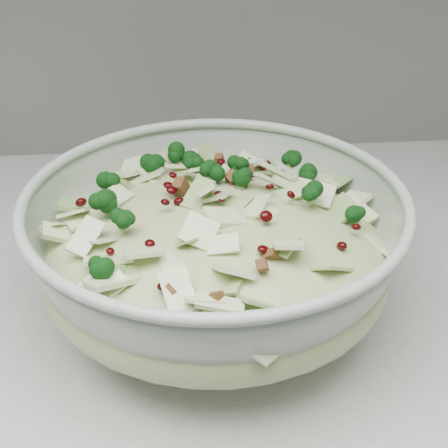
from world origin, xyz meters
name	(u,v)px	position (x,y,z in m)	size (l,w,h in m)	color
mixing_bowl	(216,254)	(-0.51, 1.60, 0.97)	(0.43, 0.43, 0.13)	#A5B6A6
salad	(216,234)	(-0.51, 1.60, 0.99)	(0.40, 0.40, 0.13)	#C5CF8E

